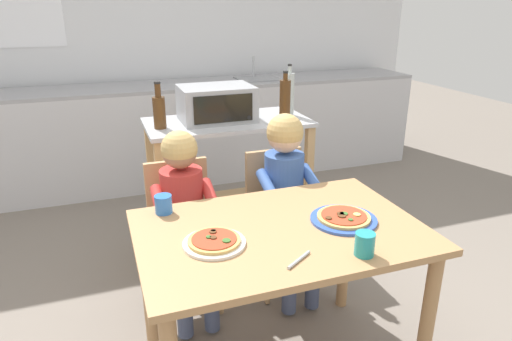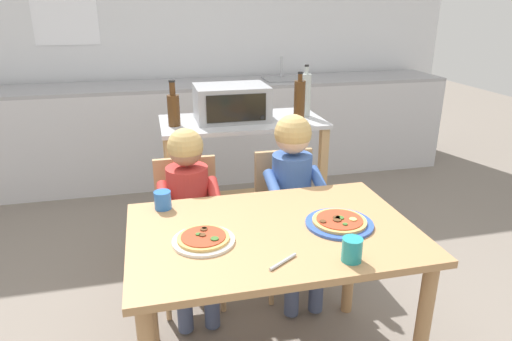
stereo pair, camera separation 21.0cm
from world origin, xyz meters
name	(u,v)px [view 1 (the left image)]	position (x,y,z in m)	size (l,w,h in m)	color
ground_plane	(214,248)	(0.00, 1.18, 0.00)	(11.85, 11.85, 0.00)	slate
back_wall_tiled	(160,32)	(0.00, 3.02, 1.35)	(5.35, 0.13, 2.70)	silver
kitchen_counter	(174,133)	(0.00, 2.61, 0.46)	(4.81, 0.60, 1.12)	silver
kitchen_island_cart	(229,166)	(0.12, 1.17, 0.61)	(1.03, 0.53, 0.91)	#B7BABF
toaster_oven	(216,103)	(0.06, 1.20, 1.02)	(0.46, 0.34, 0.22)	#999BA0
bottle_dark_olive_oil	(289,94)	(0.54, 1.17, 1.06)	(0.07, 0.07, 0.33)	#ADB7B2
bottle_squat_spirits	(285,100)	(0.45, 1.03, 1.05)	(0.07, 0.07, 0.31)	#4C2D14
bottle_slim_sauce	(159,110)	(-0.31, 1.13, 1.02)	(0.07, 0.07, 0.28)	#4C2D14
dining_table	(280,253)	(0.00, 0.00, 0.63)	(1.18, 0.79, 0.75)	#AD7F51
dining_chair_left	(182,224)	(-0.29, 0.69, 0.48)	(0.36, 0.36, 0.81)	tan
dining_chair_right	(279,209)	(0.28, 0.69, 0.48)	(0.36, 0.36, 0.81)	tan
child_in_red_shirt	(185,205)	(-0.29, 0.57, 0.65)	(0.32, 0.42, 1.01)	#424C6B
child_in_blue_striped_shirt	(288,184)	(0.28, 0.57, 0.69)	(0.32, 0.42, 1.05)	#424C6B
pizza_plate_white	(214,242)	(-0.29, -0.04, 0.76)	(0.25, 0.25, 0.03)	white
pizza_plate_blue_rimmed	(344,218)	(0.28, -0.03, 0.76)	(0.28, 0.28, 0.03)	#3356B7
drinking_cup_teal	(365,244)	(0.21, -0.30, 0.79)	(0.08, 0.08, 0.09)	teal
drinking_cup_blue	(163,204)	(-0.43, 0.31, 0.79)	(0.08, 0.08, 0.08)	blue
serving_spoon	(299,260)	(-0.03, -0.26, 0.75)	(0.01, 0.01, 0.14)	#B7BABF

